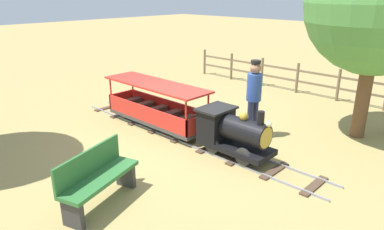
{
  "coord_description": "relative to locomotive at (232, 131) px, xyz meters",
  "views": [
    {
      "loc": [
        4.8,
        4.82,
        2.89
      ],
      "look_at": [
        0.0,
        0.25,
        0.55
      ],
      "focal_mm": 32.79,
      "sensor_mm": 36.0,
      "label": 1
    }
  ],
  "objects": [
    {
      "name": "ground_plane",
      "position": [
        0.0,
        -1.26,
        -0.48
      ],
      "size": [
        60.0,
        60.0,
        0.0
      ],
      "primitive_type": "plane",
      "color": "#A38C51"
    },
    {
      "name": "track",
      "position": [
        0.0,
        -1.21,
        -0.47
      ],
      "size": [
        0.74,
        6.4,
        0.04
      ],
      "color": "gray",
      "rests_on": "ground_plane"
    },
    {
      "name": "locomotive",
      "position": [
        0.0,
        0.0,
        0.0
      ],
      "size": [
        0.7,
        1.44,
        0.96
      ],
      "color": "black",
      "rests_on": "ground_plane"
    },
    {
      "name": "passenger_car",
      "position": [
        0.0,
        -2.11,
        -0.06
      ],
      "size": [
        0.8,
        2.7,
        0.97
      ],
      "color": "#3F3F3F",
      "rests_on": "ground_plane"
    },
    {
      "name": "conductor_person",
      "position": [
        -1.0,
        -0.23,
        0.47
      ],
      "size": [
        0.3,
        0.3,
        1.62
      ],
      "color": "#282D47",
      "rests_on": "ground_plane"
    },
    {
      "name": "park_bench",
      "position": [
        2.57,
        -0.4,
        -0.07
      ],
      "size": [
        1.36,
        0.78,
        0.82
      ],
      "color": "#2D6B33",
      "rests_on": "ground_plane"
    },
    {
      "name": "oak_tree_near",
      "position": [
        -2.56,
        1.37,
        2.2
      ],
      "size": [
        2.72,
        2.72,
        4.05
      ],
      "color": "brown",
      "rests_on": "ground_plane"
    },
    {
      "name": "fence_section",
      "position": [
        -4.78,
        -1.21,
        -0.0
      ],
      "size": [
        0.08,
        7.48,
        0.9
      ],
      "color": "#756047",
      "rests_on": "ground_plane"
    }
  ]
}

